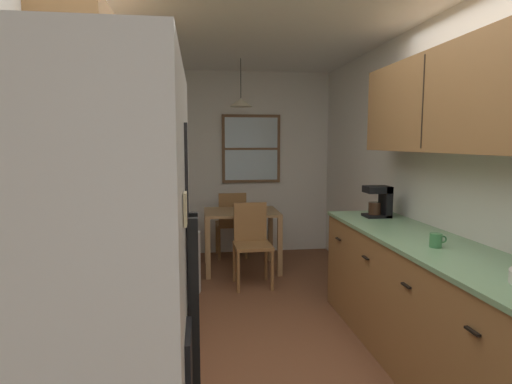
# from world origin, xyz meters

# --- Properties ---
(ground_plane) EXTENTS (12.00, 12.00, 0.00)m
(ground_plane) POSITION_xyz_m (0.00, 1.00, 0.00)
(ground_plane) COLOR brown
(wall_left) EXTENTS (0.10, 9.00, 2.55)m
(wall_left) POSITION_xyz_m (-1.35, 1.00, 1.27)
(wall_left) COLOR white
(wall_left) RESTS_ON ground
(wall_right) EXTENTS (0.10, 9.00, 2.55)m
(wall_right) POSITION_xyz_m (1.35, 1.00, 1.27)
(wall_right) COLOR white
(wall_right) RESTS_ON ground
(wall_back) EXTENTS (4.40, 0.10, 2.55)m
(wall_back) POSITION_xyz_m (0.00, 3.65, 1.27)
(wall_back) COLOR white
(wall_back) RESTS_ON ground
(ceiling_slab) EXTENTS (4.40, 9.00, 0.08)m
(ceiling_slab) POSITION_xyz_m (0.00, 1.00, 2.59)
(ceiling_slab) COLOR white
(microwave_over_range) EXTENTS (0.39, 0.60, 0.31)m
(microwave_over_range) POSITION_xyz_m (-1.11, -0.56, 1.70)
(microwave_over_range) COLOR black
(counter_left) EXTENTS (0.64, 1.90, 0.90)m
(counter_left) POSITION_xyz_m (-1.00, 0.71, 0.45)
(counter_left) COLOR olive
(counter_left) RESTS_ON ground
(upper_cabinets_left) EXTENTS (0.33, 1.98, 0.67)m
(upper_cabinets_left) POSITION_xyz_m (-1.14, 0.66, 1.90)
(upper_cabinets_left) COLOR olive
(counter_right) EXTENTS (0.64, 3.18, 0.90)m
(counter_right) POSITION_xyz_m (1.00, -0.00, 0.45)
(counter_right) COLOR olive
(counter_right) RESTS_ON ground
(upper_cabinets_right) EXTENTS (0.33, 2.86, 0.69)m
(upper_cabinets_right) POSITION_xyz_m (1.14, -0.05, 1.84)
(upper_cabinets_right) COLOR olive
(dining_table) EXTENTS (0.90, 0.71, 0.74)m
(dining_table) POSITION_xyz_m (-0.04, 2.75, 0.61)
(dining_table) COLOR #A87F51
(dining_table) RESTS_ON ground
(dining_chair_near) EXTENTS (0.41, 0.41, 0.90)m
(dining_chair_near) POSITION_xyz_m (0.02, 2.19, 0.50)
(dining_chair_near) COLOR olive
(dining_chair_near) RESTS_ON ground
(dining_chair_far) EXTENTS (0.42, 0.42, 0.90)m
(dining_chair_far) POSITION_xyz_m (-0.12, 3.31, 0.50)
(dining_chair_far) COLOR olive
(dining_chair_far) RESTS_ON ground
(pendant_light) EXTENTS (0.27, 0.27, 0.56)m
(pendant_light) POSITION_xyz_m (-0.04, 2.75, 2.04)
(pendant_light) COLOR black
(back_window) EXTENTS (0.82, 0.05, 0.95)m
(back_window) POSITION_xyz_m (0.18, 3.58, 1.48)
(back_window) COLOR brown
(trash_bin) EXTENTS (0.30, 0.30, 0.64)m
(trash_bin) POSITION_xyz_m (-0.70, 2.02, 0.32)
(trash_bin) COLOR silver
(trash_bin) RESTS_ON ground
(storage_canister) EXTENTS (0.11, 0.11, 0.17)m
(storage_canister) POSITION_xyz_m (-1.00, -0.06, 0.98)
(storage_canister) COLOR red
(storage_canister) RESTS_ON counter_left
(dish_towel) EXTENTS (0.02, 0.16, 0.24)m
(dish_towel) POSITION_xyz_m (-0.64, -0.40, 0.50)
(dish_towel) COLOR beige
(coffee_maker) EXTENTS (0.22, 0.18, 0.28)m
(coffee_maker) POSITION_xyz_m (1.06, 1.23, 1.05)
(coffee_maker) COLOR black
(coffee_maker) RESTS_ON counter_right
(mug_by_coffeemaker) EXTENTS (0.11, 0.08, 0.09)m
(mug_by_coffeemaker) POSITION_xyz_m (0.95, 0.12, 0.95)
(mug_by_coffeemaker) COLOR #3F7F4C
(mug_by_coffeemaker) RESTS_ON counter_right
(table_serving_bowl) EXTENTS (0.19, 0.19, 0.06)m
(table_serving_bowl) POSITION_xyz_m (-0.04, 2.66, 0.77)
(table_serving_bowl) COLOR #4C7299
(table_serving_bowl) RESTS_ON dining_table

